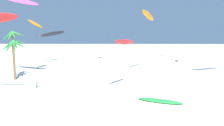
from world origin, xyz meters
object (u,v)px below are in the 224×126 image
object	(u,v)px
flying_kite_2	(53,34)
flying_kite_6	(18,0)
grounded_kite_2	(160,101)
palm_tree_0	(13,38)
person_foreground_walker	(36,81)
flying_kite_3	(148,16)
palm_tree_1	(14,47)
flying_kite_7	(36,24)
flying_kite_4	(125,42)

from	to	relation	value
flying_kite_2	flying_kite_6	distance (m)	21.59
grounded_kite_2	palm_tree_0	bearing A→B (deg)	149.84
grounded_kite_2	person_foreground_walker	bearing A→B (deg)	158.63
palm_tree_0	flying_kite_3	xyz separation A→B (m)	(23.95, 7.03, 4.25)
palm_tree_1	flying_kite_6	bearing A→B (deg)	82.00
palm_tree_1	flying_kite_2	distance (m)	22.91
flying_kite_6	palm_tree_1	bearing A→B (deg)	-98.00
palm_tree_0	flying_kite_2	distance (m)	21.94
palm_tree_0	palm_tree_1	size ratio (longest dim) A/B	1.21
palm_tree_1	flying_kite_3	distance (m)	25.47
flying_kite_2	flying_kite_6	xyz separation A→B (m)	(-0.15, -20.78, 5.85)
flying_kite_6	person_foreground_walker	size ratio (longest dim) A/B	8.56
palm_tree_1	flying_kite_3	bearing A→B (deg)	18.63
grounded_kite_2	palm_tree_1	bearing A→B (deg)	151.11
flying_kite_6	flying_kite_7	bearing A→B (deg)	80.77
flying_kite_2	person_foreground_walker	size ratio (longest dim) A/B	5.02
flying_kite_4	person_foreground_walker	xyz separation A→B (m)	(-12.80, 0.71, -5.75)
flying_kite_3	person_foreground_walker	size ratio (longest dim) A/B	7.16
flying_kite_7	grounded_kite_2	bearing A→B (deg)	-43.40
flying_kite_6	flying_kite_7	size ratio (longest dim) A/B	1.38
flying_kite_6	flying_kite_3	bearing A→B (deg)	14.24
flying_kite_2	flying_kite_3	distance (m)	27.71
flying_kite_2	grounded_kite_2	size ratio (longest dim) A/B	1.66
flying_kite_4	flying_kite_7	bearing A→B (deg)	140.60
flying_kite_6	flying_kite_7	distance (m)	6.86
flying_kite_4	flying_kite_6	xyz separation A→B (m)	(-18.08, 8.50, 6.78)
person_foreground_walker	flying_kite_3	bearing A→B (deg)	37.31
flying_kite_4	flying_kite_6	size ratio (longest dim) A/B	0.59
flying_kite_7	flying_kite_2	bearing A→B (deg)	92.88
flying_kite_2	flying_kite_7	bearing A→B (deg)	-87.12
flying_kite_3	flying_kite_6	xyz separation A→B (m)	(-23.24, -5.90, 2.21)
grounded_kite_2	flying_kite_2	bearing A→B (deg)	121.89
palm_tree_0	flying_kite_4	distance (m)	20.18
palm_tree_1	flying_kite_7	bearing A→B (deg)	81.10
palm_tree_1	grounded_kite_2	xyz separation A→B (m)	(22.27, -12.29, -5.45)
palm_tree_0	grounded_kite_2	xyz separation A→B (m)	(22.69, -13.18, -6.87)
palm_tree_0	flying_kite_3	world-z (taller)	flying_kite_3
palm_tree_0	flying_kite_6	distance (m)	6.60
palm_tree_0	palm_tree_1	xyz separation A→B (m)	(0.42, -0.90, -1.42)
flying_kite_6	flying_kite_7	xyz separation A→B (m)	(0.91, 5.61, -3.84)
flying_kite_7	person_foreground_walker	world-z (taller)	flying_kite_7
flying_kite_4	flying_kite_7	distance (m)	22.42
flying_kite_6	grounded_kite_2	size ratio (longest dim) A/B	2.83
flying_kite_3	flying_kite_4	bearing A→B (deg)	-109.71
palm_tree_0	flying_kite_7	distance (m)	7.41
palm_tree_1	flying_kite_4	bearing A→B (deg)	-19.39
flying_kite_6	flying_kite_4	bearing A→B (deg)	-25.17
flying_kite_3	flying_kite_7	xyz separation A→B (m)	(-22.33, -0.29, -1.63)
flying_kite_3	grounded_kite_2	distance (m)	23.11
palm_tree_1	flying_kite_3	world-z (taller)	flying_kite_3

